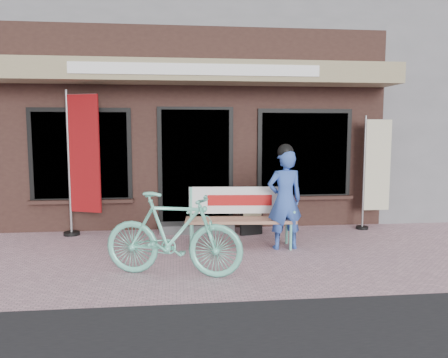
{
  "coord_description": "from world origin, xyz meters",
  "views": [
    {
      "loc": [
        -0.34,
        -5.84,
        1.78
      ],
      "look_at": [
        0.37,
        0.7,
        1.05
      ],
      "focal_mm": 35.0,
      "sensor_mm": 36.0,
      "label": 1
    }
  ],
  "objects": [
    {
      "name": "menu_stand",
      "position": [
        0.92,
        1.41,
        0.41
      ],
      "size": [
        0.4,
        0.19,
        0.8
      ],
      "rotation": [
        0.0,
        0.0,
        0.28
      ],
      "color": "black",
      "rests_on": "ground"
    },
    {
      "name": "person",
      "position": [
        1.27,
        0.5,
        0.78
      ],
      "size": [
        0.58,
        0.42,
        1.59
      ],
      "rotation": [
        0.0,
        0.0,
        0.12
      ],
      "color": "#3356B2",
      "rests_on": "ground"
    },
    {
      "name": "nobori_red",
      "position": [
        -1.91,
        1.63,
        1.27
      ],
      "size": [
        0.72,
        0.4,
        2.46
      ],
      "rotation": [
        0.0,
        0.0,
        -0.37
      ],
      "color": "gray",
      "rests_on": "ground"
    },
    {
      "name": "storefront",
      "position": [
        0.0,
        4.96,
        2.99
      ],
      "size": [
        7.0,
        6.77,
        6.0
      ],
      "color": "black",
      "rests_on": "ground"
    },
    {
      "name": "nobori_cream",
      "position": [
        3.21,
        1.63,
        1.06
      ],
      "size": [
        0.6,
        0.23,
        2.05
      ],
      "rotation": [
        0.0,
        0.0,
        -0.01
      ],
      "color": "gray",
      "rests_on": "ground"
    },
    {
      "name": "ground",
      "position": [
        0.0,
        0.0,
        0.0
      ],
      "size": [
        70.0,
        70.0,
        0.0
      ],
      "primitive_type": "plane",
      "color": "#CB9BA9",
      "rests_on": "ground"
    },
    {
      "name": "bench",
      "position": [
        0.63,
        0.73,
        0.53
      ],
      "size": [
        1.7,
        0.57,
        0.91
      ],
      "rotation": [
        0.0,
        0.0,
        -0.08
      ],
      "color": "#6DD5B7",
      "rests_on": "ground"
    },
    {
      "name": "bicycle",
      "position": [
        -0.39,
        -0.58,
        0.52
      ],
      "size": [
        1.8,
        0.94,
        1.04
      ],
      "primitive_type": "imported",
      "rotation": [
        0.0,
        0.0,
        1.29
      ],
      "color": "#6DD5B7",
      "rests_on": "ground"
    }
  ]
}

